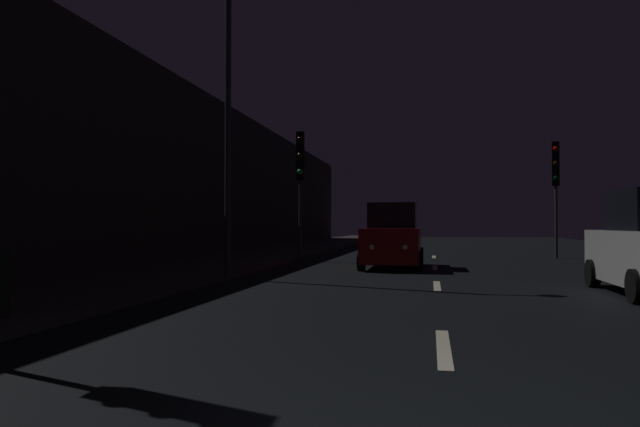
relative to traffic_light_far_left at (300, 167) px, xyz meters
name	(u,v)px	position (x,y,z in m)	size (l,w,h in m)	color
ground	(434,255)	(5.17, 5.99, -3.72)	(27.35, 84.00, 0.02)	black
sidewalk_left	(281,252)	(-2.30, 5.99, -3.64)	(4.40, 84.00, 0.15)	#33302D
building_facade_left	(206,177)	(-4.90, 2.49, -0.12)	(0.80, 63.00, 7.20)	#2D2B28
lane_centerline	(436,275)	(5.17, -5.67, -3.71)	(0.16, 21.70, 0.01)	beige
traffic_light_far_left	(300,167)	(0.00, 0.00, 0.00)	(0.35, 0.48, 5.09)	#38383A
traffic_light_far_right	(556,173)	(10.34, 4.16, -0.07)	(0.36, 0.48, 5.01)	#38383A
streetlamp_overhead	(243,73)	(0.21, -7.80, 1.70)	(1.70, 0.44, 8.35)	#2D2D30
car_approaching_headlights	(393,238)	(3.79, -2.87, -2.73)	(1.97, 4.26, 2.15)	maroon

